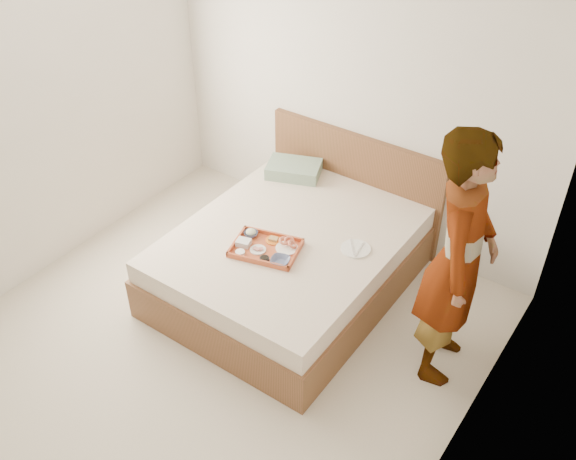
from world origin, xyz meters
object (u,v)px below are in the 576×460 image
(bed, at_px, (290,260))
(tray, at_px, (266,248))
(dinner_plate, at_px, (356,249))
(person, at_px, (458,260))

(bed, xyz_separation_m, tray, (-0.03, -0.27, 0.29))
(bed, distance_m, dinner_plate, 0.59)
(bed, distance_m, person, 1.48)
(dinner_plate, height_order, person, person)
(tray, relative_size, dinner_plate, 2.19)
(bed, distance_m, tray, 0.39)
(person, bearing_deg, bed, 75.64)
(bed, relative_size, tray, 4.09)
(dinner_plate, bearing_deg, tray, -144.03)
(tray, height_order, person, person)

